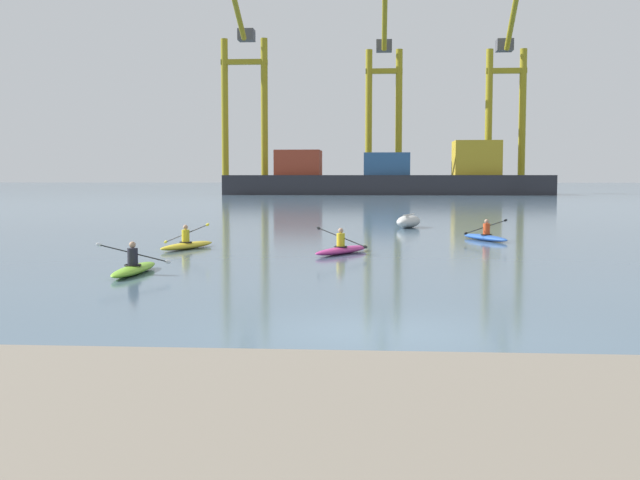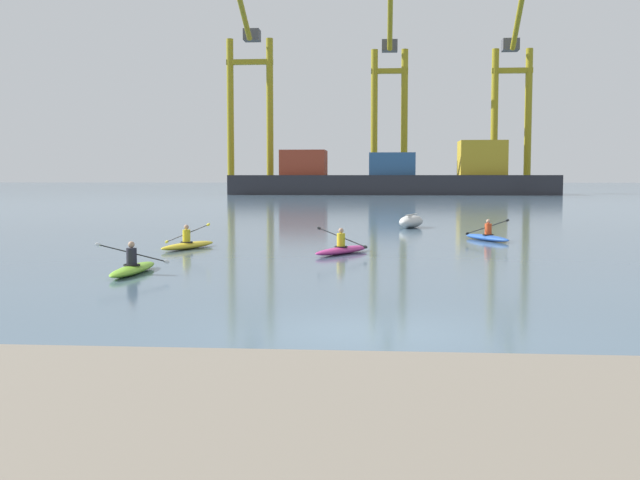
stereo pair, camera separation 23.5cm
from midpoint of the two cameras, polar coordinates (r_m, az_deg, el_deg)
ground_plane at (r=14.18m, az=3.48°, el=-6.76°), size 800.00×800.00×0.00m
container_barge at (r=127.26m, az=5.06°, el=4.55°), size 52.44×9.53×8.64m
gantry_crane_west at (r=137.87m, az=-5.66°, el=11.03°), size 8.18×20.59×35.62m
gantry_crane_west_mid at (r=141.05m, az=4.66°, el=10.52°), size 6.57×15.95×36.38m
gantry_crane_east_mid at (r=137.94m, az=13.48°, el=10.53°), size 6.88×19.17×36.73m
capsized_dinghy at (r=43.40m, az=6.36°, el=1.36°), size 1.92×2.82×0.76m
kayak_magenta at (r=28.44m, az=1.39°, el=-0.67°), size 2.20×3.25×0.99m
kayak_yellow at (r=30.84m, az=-9.94°, el=-0.33°), size 2.05×3.39×1.06m
kayak_blue at (r=35.17m, az=11.84°, el=0.24°), size 2.05×3.34×0.96m
kayak_lime at (r=23.17m, az=-13.77°, el=-2.01°), size 2.25×3.42×0.95m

